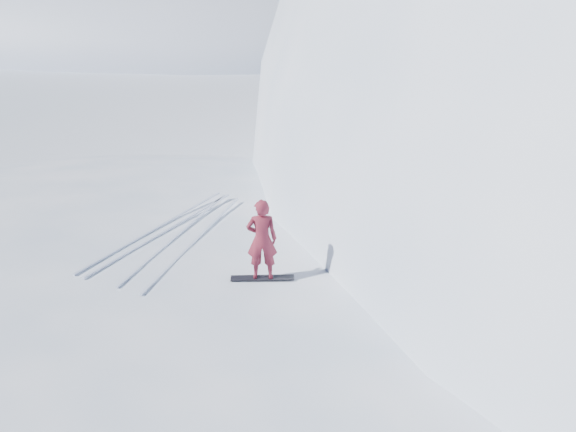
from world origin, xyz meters
name	(u,v)px	position (x,y,z in m)	size (l,w,h in m)	color
ground	(65,402)	(0.00, 0.00, 0.00)	(400.00, 400.00, 0.00)	white
near_ridge	(194,350)	(1.00, 3.00, 0.00)	(36.00, 28.00, 4.80)	white
far_ridge_a	(83,30)	(-70.00, 60.00, 0.00)	(120.00, 70.00, 28.00)	white
far_ridge_c	(404,18)	(-40.00, 110.00, 0.00)	(140.00, 90.00, 36.00)	white
wind_bumps	(121,348)	(-0.56, 2.12, 0.00)	(16.00, 14.40, 1.00)	white
snowboard	(262,278)	(2.94, 3.15, 2.41)	(1.35, 0.25, 0.02)	black
snowboarder	(262,239)	(2.94, 3.15, 3.30)	(0.64, 0.42, 1.76)	maroon
board_tracks	(175,232)	(-0.36, 4.04, 2.42)	(2.72, 5.96, 0.04)	silver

